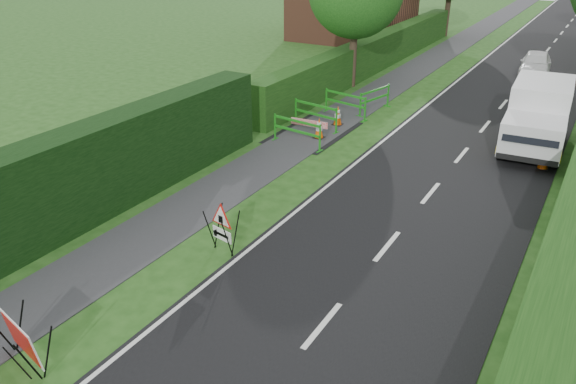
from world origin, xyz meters
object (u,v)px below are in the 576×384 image
at_px(triangle_sign, 220,224).
at_px(hatchback_car, 536,64).
at_px(works_van, 538,115).
at_px(red_rect_sign, 22,340).

xyz_separation_m(triangle_sign, hatchback_car, (3.64, 22.62, -0.16)).
bearing_deg(triangle_sign, works_van, 76.50).
bearing_deg(hatchback_car, triangle_sign, -104.32).
bearing_deg(works_van, red_rect_sign, -114.13).
distance_m(red_rect_sign, triangle_sign, 4.95).
height_order(red_rect_sign, triangle_sign, triangle_sign).
xyz_separation_m(red_rect_sign, hatchback_car, (4.38, 27.51, 0.06)).
bearing_deg(hatchback_car, works_van, -86.78).
bearing_deg(red_rect_sign, triangle_sign, 93.99).
height_order(red_rect_sign, hatchback_car, hatchback_car).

